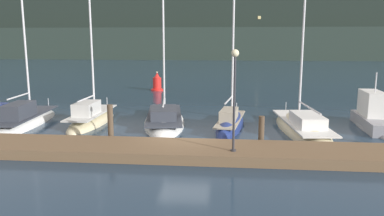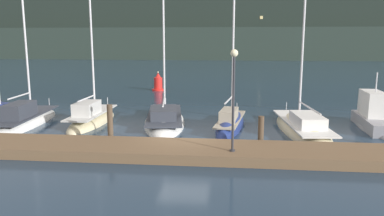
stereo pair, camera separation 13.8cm
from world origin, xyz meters
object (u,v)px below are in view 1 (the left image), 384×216
Objects in this scene: sailboat_berth_4 at (92,120)px; sailboat_berth_6 at (230,126)px; sailboat_berth_5 at (164,121)px; motorboat_berth_8 at (372,121)px; dock_lamppost at (235,85)px; channel_buoy at (157,83)px; sailboat_berth_7 at (302,129)px; sailboat_berth_3 at (26,122)px.

sailboat_berth_4 is 8.65m from sailboat_berth_6.
sailboat_berth_6 is at bearing -11.28° from sailboat_berth_5.
motorboat_berth_8 is 11.18m from dock_lamppost.
channel_buoy is (-7.47, 15.93, 0.62)m from sailboat_berth_6.
dock_lamppost is (-3.96, -5.77, 3.19)m from sailboat_berth_7.
sailboat_berth_6 is 8.37m from motorboat_berth_8.
sailboat_berth_3 is 14.22m from dock_lamppost.
sailboat_berth_5 is 0.92× the size of sailboat_berth_7.
sailboat_berth_3 is 0.85× the size of sailboat_berth_7.
sailboat_berth_5 is 8.86m from dock_lamppost.
sailboat_berth_7 is at bearing -9.34° from sailboat_berth_5.
sailboat_berth_3 reaches higher than sailboat_berth_6.
sailboat_berth_4 is (3.85, 0.82, 0.03)m from sailboat_berth_3.
sailboat_berth_6 is 1.87× the size of motorboat_berth_8.
motorboat_berth_8 is at bearing 4.70° from sailboat_berth_6.
sailboat_berth_7 is 7.69m from dock_lamppost.
sailboat_berth_3 reaches higher than channel_buoy.
sailboat_berth_3 is 0.94× the size of sailboat_berth_4.
sailboat_berth_3 is at bearing -107.02° from channel_buoy.
sailboat_berth_5 is (8.38, 1.30, -0.05)m from sailboat_berth_3.
sailboat_berth_5 is (4.53, 0.48, -0.08)m from sailboat_berth_4.
dock_lamppost is at bearing -24.78° from sailboat_berth_3.
sailboat_berth_7 reaches higher than channel_buoy.
sailboat_berth_6 is 7.06m from dock_lamppost.
sailboat_berth_4 is 2.48× the size of dock_lamppost.
channel_buoy is at bearing 125.02° from sailboat_berth_7.
sailboat_berth_5 is at bearing 179.38° from motorboat_berth_8.
motorboat_berth_8 is (12.45, -0.13, 0.30)m from sailboat_berth_5.
sailboat_berth_4 reaches higher than sailboat_berth_3.
motorboat_berth_8 is at bearing -43.96° from channel_buoy.
dock_lamppost is at bearing -89.09° from sailboat_berth_6.
sailboat_berth_4 is 5.43× the size of channel_buoy.
sailboat_berth_5 is at bearing -77.48° from channel_buoy.
sailboat_berth_3 is at bearing 155.22° from dock_lamppost.
dock_lamppost is at bearing -124.47° from sailboat_berth_7.
sailboat_berth_4 is 1.07× the size of sailboat_berth_6.
sailboat_berth_6 is (4.11, -0.82, 0.01)m from sailboat_berth_5.
motorboat_berth_8 is (20.82, 1.17, 0.25)m from sailboat_berth_3.
sailboat_berth_5 is 5.56× the size of channel_buoy.
sailboat_berth_5 is 8.28m from sailboat_berth_7.
sailboat_berth_5 is 1.10× the size of sailboat_berth_6.
sailboat_berth_3 is at bearing -167.99° from sailboat_berth_4.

